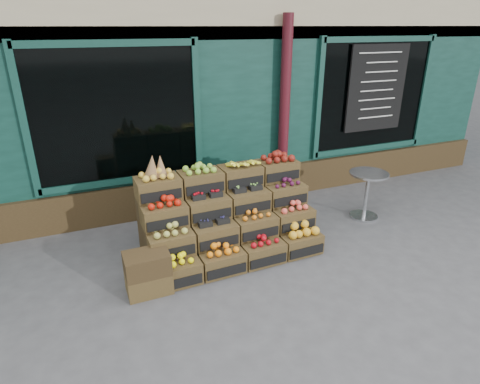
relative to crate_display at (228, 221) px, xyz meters
name	(u,v)px	position (x,y,z in m)	size (l,w,h in m)	color
ground	(273,266)	(0.41, -0.66, -0.46)	(60.00, 60.00, 0.00)	#48484B
shop_facade	(172,55)	(0.41, 4.45, 1.94)	(12.00, 6.24, 4.80)	#10382F
crate_display	(228,221)	(0.00, 0.00, 0.00)	(2.40, 1.21, 1.49)	#4A391D
spare_crates	(148,273)	(-1.25, -0.57, -0.20)	(0.53, 0.37, 0.53)	#4A391D
bistro_table	(367,190)	(2.51, 0.10, 0.04)	(0.63, 0.63, 0.80)	#B1B3B8
shopkeeper	(95,156)	(-1.56, 2.12, 0.53)	(0.72, 0.47, 1.97)	#14471B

